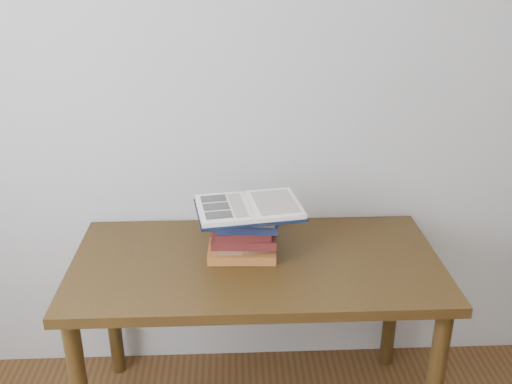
{
  "coord_description": "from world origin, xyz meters",
  "views": [
    {
      "loc": [
        -0.06,
        -0.45,
        1.8
      ],
      "look_at": [
        0.02,
        1.35,
        1.02
      ],
      "focal_mm": 40.0,
      "sensor_mm": 36.0,
      "label": 1
    }
  ],
  "objects": [
    {
      "name": "room_shell",
      "position": [
        -0.08,
        0.01,
        1.63
      ],
      "size": [
        3.54,
        3.54,
        2.62
      ],
      "color": "beige",
      "rests_on": "ground"
    },
    {
      "name": "desk",
      "position": [
        0.02,
        1.38,
        0.63
      ],
      "size": [
        1.36,
        0.68,
        0.73
      ],
      "color": "#402910",
      "rests_on": "ground"
    },
    {
      "name": "book_stack",
      "position": [
        -0.02,
        1.42,
        0.82
      ],
      "size": [
        0.27,
        0.21,
        0.18
      ],
      "color": "#AF6127",
      "rests_on": "desk"
    },
    {
      "name": "open_book",
      "position": [
        -0.01,
        1.41,
        0.93
      ],
      "size": [
        0.41,
        0.31,
        0.03
      ],
      "rotation": [
        0.0,
        0.0,
        0.15
      ],
      "color": "black",
      "rests_on": "book_stack"
    }
  ]
}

